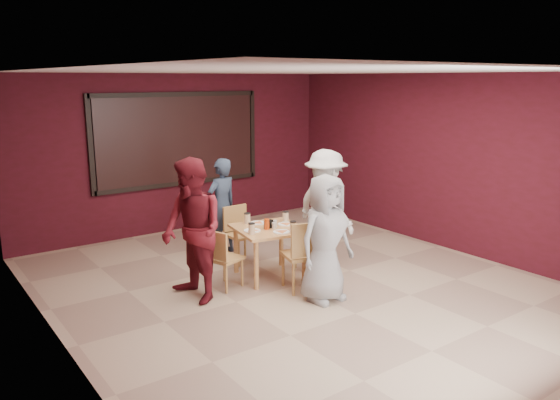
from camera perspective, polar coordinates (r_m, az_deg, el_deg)
floor at (r=7.41m, az=1.81°, el=-8.88°), size 7.00×7.00×0.00m
window_blinds at (r=9.91m, az=-10.51°, el=6.23°), size 3.00×0.02×1.50m
dining_table at (r=7.52m, az=-1.11°, el=-3.51°), size 1.04×1.04×0.86m
chair_front at (r=7.05m, az=2.52°, el=-5.42°), size 0.56×0.56×0.95m
chair_back at (r=8.26m, az=-4.30°, el=-3.17°), size 0.41×0.41×0.84m
chair_left at (r=7.18m, az=-6.15°, el=-5.80°), size 0.49×0.49×0.81m
chair_right at (r=7.93m, az=3.62°, el=-4.01°), size 0.39×0.39×0.80m
diner_front at (r=6.72m, az=4.76°, el=-4.02°), size 0.81×0.56×1.60m
diner_back at (r=8.56m, az=-6.12°, el=-0.67°), size 0.61×0.46×1.52m
diner_left at (r=6.75m, az=-9.13°, el=-3.20°), size 0.73×0.91×1.79m
diner_right at (r=8.15m, az=4.76°, el=-0.66°), size 0.64×1.10×1.70m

